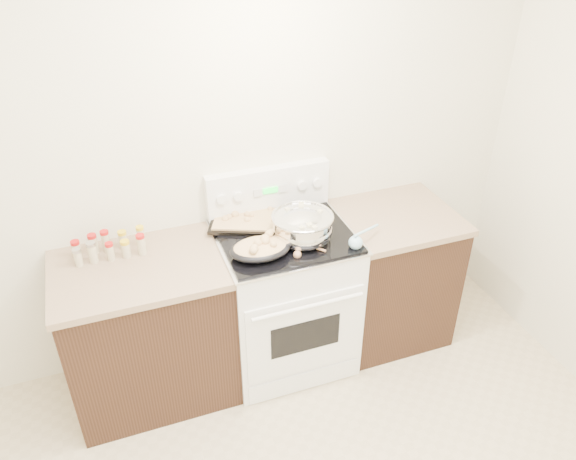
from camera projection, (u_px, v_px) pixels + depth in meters
name	position (u px, v px, depth m)	size (l,w,h in m)	color
room_shell	(338.00, 287.00, 1.58)	(4.10, 3.60, 2.75)	silver
counter_left	(150.00, 330.00, 3.24)	(0.93, 0.67, 0.92)	black
counter_right	(389.00, 274.00, 3.69)	(0.73, 0.67, 0.92)	black
kitchen_range	(285.00, 295.00, 3.46)	(0.78, 0.73, 1.22)	white
mixing_bowl	(302.00, 227.00, 3.12)	(0.44, 0.44, 0.20)	silver
roasting_pan	(260.00, 248.00, 3.00)	(0.34, 0.25, 0.11)	black
baking_sheet	(247.00, 220.00, 3.31)	(0.51, 0.44, 0.06)	black
wooden_spoon	(300.00, 251.00, 3.05)	(0.19, 0.21, 0.04)	tan
blue_ladle	(357.00, 241.00, 3.09)	(0.25, 0.17, 0.10)	#95C8DE
spice_jars	(109.00, 246.00, 3.04)	(0.39, 0.15, 0.13)	#BFB28C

